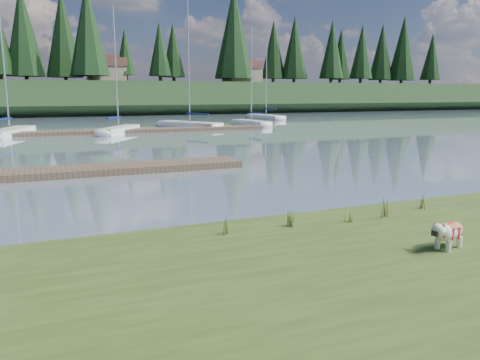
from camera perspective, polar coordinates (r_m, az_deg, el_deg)
name	(u,v)px	position (r m, az deg, el deg)	size (l,w,h in m)	color
ground	(100,134)	(42.31, -16.74, 5.45)	(200.00, 200.00, 0.00)	#7E92A4
bank	(352,296)	(8.13, 13.54, -13.55)	(60.00, 9.00, 0.35)	#374E1C
ridge	(69,99)	(85.05, -20.09, 9.30)	(200.00, 20.00, 5.00)	#1C3118
bulldog	(449,231)	(10.37, 24.09, -5.68)	(1.01, 0.56, 0.59)	silver
dock_near	(59,172)	(21.19, -21.20, 0.88)	(16.00, 2.00, 0.30)	#4C3D2C
dock_far	(123,131)	(42.55, -14.06, 5.81)	(26.00, 2.20, 0.30)	#4C3D2C
sailboat_bg_1	(13,131)	(43.81, -25.90, 5.43)	(4.18, 8.62, 12.65)	white
sailboat_bg_2	(122,129)	(42.67, -14.24, 6.06)	(4.93, 6.70, 10.70)	white
sailboat_bg_3	(185,124)	(48.50, -6.77, 6.80)	(5.61, 8.33, 12.54)	white
sailboat_bg_4	(248,122)	(50.66, 1.04, 7.04)	(2.20, 6.97, 10.23)	white
sailboat_bg_5	(263,116)	(63.95, 2.86, 7.75)	(2.37, 8.32, 11.70)	white
weed_0	(290,217)	(11.14, 6.12, -4.45)	(0.17, 0.14, 0.55)	#475B23
weed_1	(292,218)	(11.13, 6.35, -4.64)	(0.17, 0.14, 0.48)	#475B23
weed_2	(384,205)	(12.38, 17.17, -2.96)	(0.17, 0.14, 0.74)	#475B23
weed_3	(225,224)	(10.45, -1.89, -5.37)	(0.17, 0.14, 0.57)	#475B23
weed_4	(349,216)	(11.76, 13.14, -4.29)	(0.17, 0.14, 0.35)	#475B23
weed_5	(422,200)	(13.60, 21.29, -2.33)	(0.17, 0.14, 0.57)	#475B23
mud_lip	(246,230)	(11.76, 0.70, -6.17)	(60.00, 0.50, 0.14)	#33281C
conifer_4	(88,29)	(78.87, -18.04, 17.10)	(6.16, 6.16, 15.10)	#382619
conifer_5	(160,49)	(84.53, -9.78, 15.43)	(3.96, 3.96, 10.35)	#382619
conifer_6	(234,32)	(86.92, -0.75, 17.54)	(7.04, 7.04, 17.00)	#382619
conifer_7	(294,47)	(95.47, 6.66, 15.76)	(5.28, 5.28, 13.20)	#382619
conifer_8	(362,52)	(99.17, 14.62, 14.91)	(4.62, 4.62, 11.77)	#382619
conifer_9	(403,48)	(109.80, 19.26, 14.93)	(5.94, 5.94, 14.62)	#382619
house_1	(106,69)	(83.67, -16.02, 12.82)	(6.30, 5.30, 4.65)	gray
house_2	(242,71)	(88.06, 0.25, 13.09)	(6.30, 5.30, 4.65)	gray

